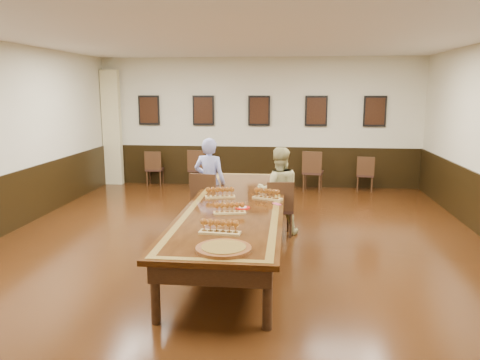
# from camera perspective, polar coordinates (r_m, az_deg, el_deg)

# --- Properties ---
(floor) EXTENTS (8.00, 10.00, 0.02)m
(floor) POSITION_cam_1_polar(r_m,az_deg,el_deg) (7.18, -0.43, -8.70)
(floor) COLOR black
(floor) RESTS_ON ground
(ceiling) EXTENTS (8.00, 10.00, 0.02)m
(ceiling) POSITION_cam_1_polar(r_m,az_deg,el_deg) (6.81, -0.47, 17.74)
(ceiling) COLOR white
(ceiling) RESTS_ON floor
(wall_back) EXTENTS (8.00, 0.02, 3.20)m
(wall_back) POSITION_cam_1_polar(r_m,az_deg,el_deg) (11.78, 2.35, 7.00)
(wall_back) COLOR beige
(wall_back) RESTS_ON floor
(wall_front) EXTENTS (8.00, 0.02, 3.20)m
(wall_front) POSITION_cam_1_polar(r_m,az_deg,el_deg) (2.04, -17.13, -12.61)
(wall_front) COLOR beige
(wall_front) RESTS_ON floor
(chair_man) EXTENTS (0.56, 0.59, 0.99)m
(chair_man) POSITION_cam_1_polar(r_m,az_deg,el_deg) (8.30, -3.96, -2.38)
(chair_man) COLOR black
(chair_man) RESTS_ON floor
(chair_woman) EXTENTS (0.50, 0.53, 0.94)m
(chair_woman) POSITION_cam_1_polar(r_m,az_deg,el_deg) (7.85, 4.76, -3.36)
(chair_woman) COLOR black
(chair_woman) RESTS_ON floor
(spare_chair_a) EXTENTS (0.45, 0.48, 0.89)m
(spare_chair_a) POSITION_cam_1_polar(r_m,az_deg,el_deg) (12.14, -10.35, 1.45)
(spare_chair_a) COLOR black
(spare_chair_a) RESTS_ON floor
(spare_chair_b) EXTENTS (0.51, 0.54, 0.96)m
(spare_chair_b) POSITION_cam_1_polar(r_m,az_deg,el_deg) (11.70, -5.03, 1.41)
(spare_chair_b) COLOR black
(spare_chair_b) RESTS_ON floor
(spare_chair_c) EXTENTS (0.54, 0.58, 0.98)m
(spare_chair_c) POSITION_cam_1_polar(r_m,az_deg,el_deg) (11.36, 8.87, 1.10)
(spare_chair_c) COLOR black
(spare_chair_c) RESTS_ON floor
(spare_chair_d) EXTENTS (0.46, 0.49, 0.86)m
(spare_chair_d) POSITION_cam_1_polar(r_m,az_deg,el_deg) (11.61, 15.01, 0.76)
(spare_chair_d) COLOR black
(spare_chair_d) RESTS_ON floor
(person_man) EXTENTS (0.64, 0.49, 1.58)m
(person_man) POSITION_cam_1_polar(r_m,az_deg,el_deg) (8.33, -3.71, -0.25)
(person_man) COLOR #4A55BA
(person_man) RESTS_ON floor
(person_woman) EXTENTS (0.80, 0.65, 1.47)m
(person_woman) POSITION_cam_1_polar(r_m,az_deg,el_deg) (7.88, 4.72, -1.32)
(person_woman) COLOR #C6BE7C
(person_woman) RESTS_ON floor
(pink_phone) EXTENTS (0.14, 0.16, 0.01)m
(pink_phone) POSITION_cam_1_polar(r_m,az_deg,el_deg) (6.88, 4.50, -2.94)
(pink_phone) COLOR #CF456A
(pink_phone) RESTS_ON conference_table
(curtain) EXTENTS (0.45, 0.18, 2.90)m
(curtain) POSITION_cam_1_polar(r_m,az_deg,el_deg) (12.43, -15.33, 6.13)
(curtain) COLOR beige
(curtain) RESTS_ON floor
(wainscoting) EXTENTS (8.00, 10.00, 1.00)m
(wainscoting) POSITION_cam_1_polar(r_m,az_deg,el_deg) (7.03, -0.44, -4.77)
(wainscoting) COLOR black
(wainscoting) RESTS_ON floor
(conference_table) EXTENTS (1.40, 5.00, 0.76)m
(conference_table) POSITION_cam_1_polar(r_m,az_deg,el_deg) (7.00, -0.44, -3.90)
(conference_table) COLOR black
(conference_table) RESTS_ON floor
(posters) EXTENTS (6.14, 0.04, 0.74)m
(posters) POSITION_cam_1_polar(r_m,az_deg,el_deg) (11.70, 2.34, 8.44)
(posters) COLOR black
(posters) RESTS_ON wall_back
(flight_a) EXTENTS (0.48, 0.22, 0.17)m
(flight_a) POSITION_cam_1_polar(r_m,az_deg,el_deg) (7.27, -2.45, -1.57)
(flight_a) COLOR #AB8A47
(flight_a) RESTS_ON conference_table
(flight_b) EXTENTS (0.48, 0.30, 0.17)m
(flight_b) POSITION_cam_1_polar(r_m,az_deg,el_deg) (7.17, 3.35, -1.75)
(flight_b) COLOR #AB8A47
(flight_b) RESTS_ON conference_table
(flight_c) EXTENTS (0.45, 0.22, 0.16)m
(flight_c) POSITION_cam_1_polar(r_m,az_deg,el_deg) (6.33, -1.28, -3.48)
(flight_c) COLOR #AB8A47
(flight_c) RESTS_ON conference_table
(flight_d) EXTENTS (0.49, 0.19, 0.18)m
(flight_d) POSITION_cam_1_polar(r_m,az_deg,el_deg) (5.46, -2.49, -5.76)
(flight_d) COLOR #AB8A47
(flight_d) RESTS_ON conference_table
(red_plate_grp) EXTENTS (0.21, 0.21, 0.03)m
(red_plate_grp) POSITION_cam_1_polar(r_m,az_deg,el_deg) (6.62, 0.33, -3.42)
(red_plate_grp) COLOR red
(red_plate_grp) RESTS_ON conference_table
(carved_platter) EXTENTS (0.68, 0.68, 0.05)m
(carved_platter) POSITION_cam_1_polar(r_m,az_deg,el_deg) (4.93, -2.02, -8.35)
(carved_platter) COLOR #592B11
(carved_platter) RESTS_ON conference_table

